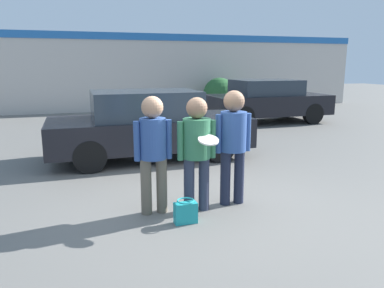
{
  "coord_description": "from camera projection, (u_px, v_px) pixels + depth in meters",
  "views": [
    {
      "loc": [
        -1.78,
        -5.0,
        2.05
      ],
      "look_at": [
        -0.19,
        -0.01,
        0.93
      ],
      "focal_mm": 35.0,
      "sensor_mm": 36.0,
      "label": 1
    }
  ],
  "objects": [
    {
      "name": "person_middle_with_frisbee",
      "position": [
        197.0,
        145.0,
        5.15
      ],
      "size": [
        0.56,
        0.61,
        1.61
      ],
      "color": "#2D3347",
      "rests_on": "ground"
    },
    {
      "name": "shrub",
      "position": [
        219.0,
        94.0,
        16.9
      ],
      "size": [
        1.45,
        1.45,
        1.45
      ],
      "color": "#285B2D",
      "rests_on": "ground"
    },
    {
      "name": "parked_car_far",
      "position": [
        267.0,
        101.0,
        13.25
      ],
      "size": [
        4.25,
        1.94,
        1.51
      ],
      "color": "black",
      "rests_on": "ground"
    },
    {
      "name": "storefront_building",
      "position": [
        114.0,
        72.0,
        16.19
      ],
      "size": [
        24.0,
        0.22,
        3.36
      ],
      "color": "beige",
      "rests_on": "ground"
    },
    {
      "name": "handbag",
      "position": [
        186.0,
        212.0,
        4.9
      ],
      "size": [
        0.3,
        0.23,
        0.32
      ],
      "color": "teal",
      "rests_on": "ground"
    },
    {
      "name": "person_right",
      "position": [
        233.0,
        137.0,
        5.41
      ],
      "size": [
        0.55,
        0.38,
        1.69
      ],
      "color": "#1E2338",
      "rests_on": "ground"
    },
    {
      "name": "parked_car_near",
      "position": [
        149.0,
        125.0,
        8.2
      ],
      "size": [
        4.3,
        1.84,
        1.49
      ],
      "color": "black",
      "rests_on": "ground"
    },
    {
      "name": "ground_plane",
      "position": [
        204.0,
        203.0,
        5.62
      ],
      "size": [
        56.0,
        56.0,
        0.0
      ],
      "primitive_type": "plane",
      "color": "#66635E"
    },
    {
      "name": "person_left",
      "position": [
        153.0,
        145.0,
        5.06
      ],
      "size": [
        0.53,
        0.36,
        1.64
      ],
      "color": "#665B4C",
      "rests_on": "ground"
    }
  ]
}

